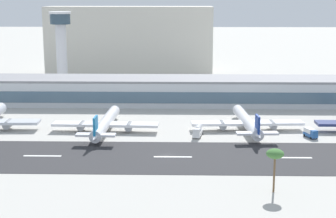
% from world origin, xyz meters
% --- Properties ---
extents(ground_plane, '(1400.00, 1400.00, 0.00)m').
position_xyz_m(ground_plane, '(0.00, 0.00, 0.00)').
color(ground_plane, '#B2AFA8').
extents(runway_strip, '(800.00, 33.95, 0.08)m').
position_xyz_m(runway_strip, '(0.00, -1.80, 0.04)').
color(runway_strip, '#2D2D30').
rests_on(runway_strip, ground_plane).
extents(runway_centreline_dash_3, '(12.00, 1.20, 0.01)m').
position_xyz_m(runway_centreline_dash_3, '(-39.43, -1.80, 0.09)').
color(runway_centreline_dash_3, white).
rests_on(runway_centreline_dash_3, runway_strip).
extents(runway_centreline_dash_4, '(12.00, 1.20, 0.01)m').
position_xyz_m(runway_centreline_dash_4, '(1.81, -1.80, 0.09)').
color(runway_centreline_dash_4, white).
rests_on(runway_centreline_dash_4, runway_strip).
extents(runway_centreline_dash_5, '(12.00, 1.20, 0.01)m').
position_xyz_m(runway_centreline_dash_5, '(39.30, -1.80, 0.09)').
color(runway_centreline_dash_5, white).
rests_on(runway_centreline_dash_5, runway_strip).
extents(terminal_building, '(204.48, 23.98, 12.26)m').
position_xyz_m(terminal_building, '(2.51, 81.85, 6.13)').
color(terminal_building, silver).
rests_on(terminal_building, ground_plane).
extents(control_tower, '(11.89, 11.89, 41.22)m').
position_xyz_m(control_tower, '(-61.50, 127.89, 25.96)').
color(control_tower, silver).
rests_on(control_tower, ground_plane).
extents(distant_hotel_block, '(104.09, 24.66, 43.08)m').
position_xyz_m(distant_hotel_block, '(-28.18, 174.12, 21.54)').
color(distant_hotel_block, beige).
rests_on(distant_hotel_block, ground_plane).
extents(airliner_blue_tail_gate_1, '(39.72, 47.80, 9.97)m').
position_xyz_m(airliner_blue_tail_gate_1, '(-23.77, 28.26, 3.18)').
color(airliner_blue_tail_gate_1, silver).
rests_on(airliner_blue_tail_gate_1, ground_plane).
extents(airliner_navy_tail_gate_2, '(42.33, 47.29, 9.87)m').
position_xyz_m(airliner_navy_tail_gate_2, '(29.32, 31.63, 3.14)').
color(airliner_navy_tail_gate_2, white).
rests_on(airliner_navy_tail_gate_2, ground_plane).
extents(service_box_truck_0, '(4.23, 6.45, 3.25)m').
position_xyz_m(service_box_truck_0, '(50.63, 22.46, 1.79)').
color(service_box_truck_0, '#23569E').
rests_on(service_box_truck_0, ground_plane).
extents(service_fuel_truck_1, '(4.12, 8.83, 3.95)m').
position_xyz_m(service_fuel_truck_1, '(10.41, 23.08, 2.03)').
color(service_fuel_truck_1, white).
rests_on(service_fuel_truck_1, ground_plane).
extents(palm_tree_1, '(4.53, 4.53, 11.58)m').
position_xyz_m(palm_tree_1, '(28.22, -31.30, 10.07)').
color(palm_tree_1, brown).
rests_on(palm_tree_1, ground_plane).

